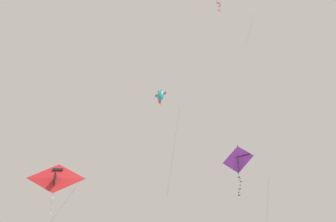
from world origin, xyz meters
TOP-DOWN VIEW (x-y plane):
  - kite_diamond_mid_left at (-3.59, 3.37)m, footprint 3.70×3.05m
  - kite_fish_highest at (-3.78, -2.76)m, footprint 2.19×1.98m
  - kite_delta_near_left at (-5.63, -9.58)m, footprint 2.35×2.92m

SIDE VIEW (x-z plane):
  - kite_delta_near_left at x=-5.63m, z-range 31.71..38.09m
  - kite_diamond_mid_left at x=-3.59m, z-range 32.61..42.29m
  - kite_fish_highest at x=-3.78m, z-range 37.27..46.78m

